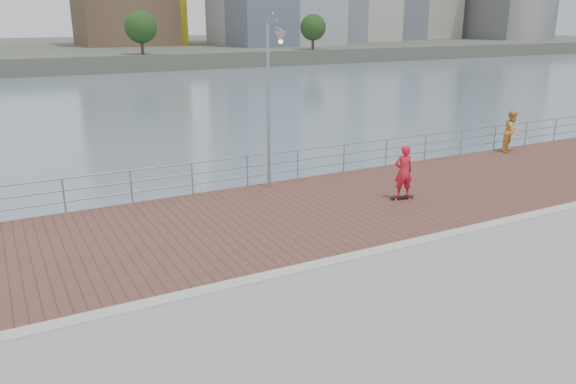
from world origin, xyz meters
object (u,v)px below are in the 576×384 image
skateboarder (404,171)px  street_lamp (274,74)px  guardrail (220,171)px  bystander (512,131)px

skateboarder → street_lamp: bearing=-28.6°
skateboarder → guardrail: bearing=-24.8°
skateboarder → bystander: bearing=-146.6°
guardrail → bystander: 13.68m
guardrail → bystander: size_ratio=20.97×
guardrail → skateboarder: bearing=-38.1°
guardrail → bystander: bystander is taller
guardrail → street_lamp: 3.83m
skateboarder → bystander: (8.76, 3.22, -0.02)m
street_lamp → bystander: 12.41m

